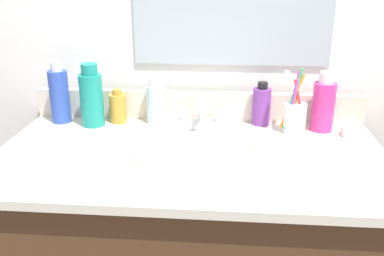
{
  "coord_description": "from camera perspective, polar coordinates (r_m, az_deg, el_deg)",
  "views": [
    {
      "loc": [
        0.09,
        -1.03,
        1.19
      ],
      "look_at": [
        0.01,
        0.0,
        0.8
      ],
      "focal_mm": 40.58,
      "sensor_mm": 36.0,
      "label": 1
    }
  ],
  "objects": [
    {
      "name": "faucet",
      "position": [
        1.32,
        1.3,
        1.49
      ],
      "size": [
        0.16,
        0.1,
        0.08
      ],
      "color": "silver",
      "rests_on": "countertop"
    },
    {
      "name": "sink_basin",
      "position": [
        1.16,
        0.67,
        -4.32
      ],
      "size": [
        0.35,
        0.35,
        0.11
      ],
      "color": "white",
      "rests_on": "countertop"
    },
    {
      "name": "countertop",
      "position": [
        1.14,
        -0.26,
        -3.82
      ],
      "size": [
        1.03,
        0.56,
        0.02
      ],
      "primitive_type": "cube",
      "color": "beige",
      "rests_on": "vanity_cabinet"
    },
    {
      "name": "bottle_soap_pink",
      "position": [
        1.32,
        16.89,
        2.95
      ],
      "size": [
        0.07,
        0.07,
        0.18
      ],
      "color": "#D8338C",
      "rests_on": "countertop"
    },
    {
      "name": "bottle_mouthwash_teal",
      "position": [
        1.34,
        -13.07,
        3.93
      ],
      "size": [
        0.07,
        0.07,
        0.19
      ],
      "color": "teal",
      "rests_on": "countertop"
    },
    {
      "name": "bottle_shampoo_blue",
      "position": [
        1.4,
        -17.03,
        4.14
      ],
      "size": [
        0.06,
        0.06,
        0.19
      ],
      "color": "#2D4CB2",
      "rests_on": "countertop"
    },
    {
      "name": "bottle_gel_clear",
      "position": [
        1.34,
        -4.81,
        3.33
      ],
      "size": [
        0.06,
        0.06,
        0.14
      ],
      "color": "silver",
      "rests_on": "countertop"
    },
    {
      "name": "soap_bar",
      "position": [
        1.33,
        20.47,
        -0.5
      ],
      "size": [
        0.06,
        0.04,
        0.02
      ],
      "primitive_type": "cube",
      "color": "white",
      "rests_on": "countertop"
    },
    {
      "name": "backsplash",
      "position": [
        1.37,
        0.73,
        2.95
      ],
      "size": [
        1.03,
        0.02,
        0.09
      ],
      "primitive_type": "cube",
      "color": "beige",
      "rests_on": "countertop"
    },
    {
      "name": "bottle_cream_purple",
      "position": [
        1.34,
        9.13,
        2.94
      ],
      "size": [
        0.05,
        0.05,
        0.13
      ],
      "color": "#7A3899",
      "rests_on": "countertop"
    },
    {
      "name": "back_wall",
      "position": [
        1.47,
        0.89,
        -1.02
      ],
      "size": [
        2.13,
        0.04,
        1.3
      ],
      "primitive_type": "cube",
      "color": "white",
      "rests_on": "ground_plane"
    },
    {
      "name": "cup_white_ceramic",
      "position": [
        1.29,
        13.33,
        1.7
      ],
      "size": [
        0.08,
        0.07,
        0.19
      ],
      "color": "white",
      "rests_on": "countertop"
    },
    {
      "name": "bottle_oil_amber",
      "position": [
        1.36,
        -9.7,
        2.67
      ],
      "size": [
        0.05,
        0.05,
        0.11
      ],
      "color": "gold",
      "rests_on": "countertop"
    }
  ]
}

